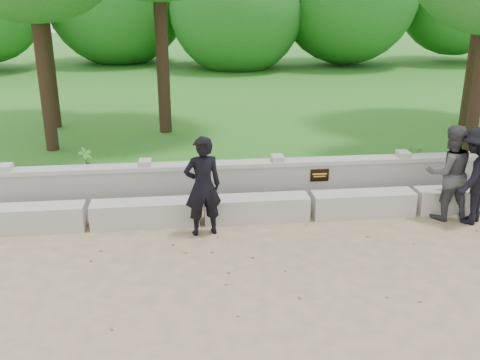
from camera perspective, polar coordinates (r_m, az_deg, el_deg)
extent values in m
plane|color=tan|center=(8.37, 10.52, -9.10)|extent=(80.00, 80.00, 0.00)
cube|color=#1F711C|center=(21.47, -0.20, 9.26)|extent=(40.00, 22.00, 0.25)
cube|color=#B0AEA7|center=(10.02, -21.56, -3.83)|extent=(1.90, 0.45, 0.45)
cube|color=#B0AEA7|center=(9.68, -10.06, -3.51)|extent=(1.90, 0.45, 0.45)
cube|color=#B0AEA7|center=(9.74, 1.77, -3.04)|extent=(1.90, 0.45, 0.45)
cube|color=#B0AEA7|center=(10.21, 12.97, -2.48)|extent=(1.90, 0.45, 0.45)
cube|color=#B0AEA7|center=(11.02, 22.84, -1.90)|extent=(1.90, 0.45, 0.45)
cube|color=#A6A39D|center=(10.49, 6.65, -0.39)|extent=(12.50, 0.25, 0.82)
cube|color=#B0AEA7|center=(10.35, 6.75, 1.95)|extent=(12.50, 0.35, 0.08)
cube|color=black|center=(10.37, 8.48, 0.50)|extent=(0.36, 0.02, 0.24)
imported|color=black|center=(8.98, -3.99, -0.66)|extent=(0.70, 0.52, 1.74)
cube|color=black|center=(8.40, -4.01, 3.72)|extent=(0.14, 0.04, 0.07)
imported|color=#3B3C40|center=(10.32, 21.38, 0.73)|extent=(0.86, 0.67, 1.75)
imported|color=black|center=(10.31, 23.83, 0.41)|extent=(1.29, 1.23, 1.76)
cylinder|color=#382619|center=(16.04, -19.84, 13.07)|extent=(0.30, 0.30, 4.42)
cylinder|color=#382619|center=(13.60, -20.37, 12.14)|extent=(0.30, 0.30, 4.48)
cylinder|color=#382619|center=(14.70, -8.37, 14.67)|extent=(0.34, 0.34, 5.03)
cylinder|color=#382619|center=(13.00, 24.20, 10.15)|extent=(0.27, 0.27, 3.93)
cylinder|color=#382619|center=(16.70, 23.77, 12.95)|extent=(0.30, 0.30, 4.51)
imported|color=#3C8B2F|center=(11.63, -16.05, 1.81)|extent=(0.40, 0.41, 0.65)
imported|color=#3C8B2F|center=(11.89, 18.07, 2.04)|extent=(0.41, 0.45, 0.67)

